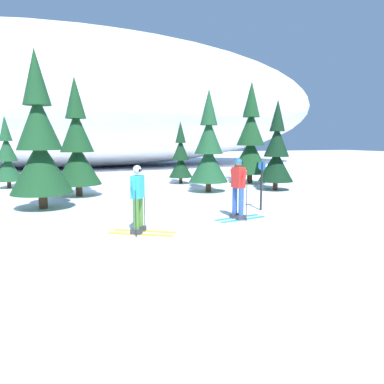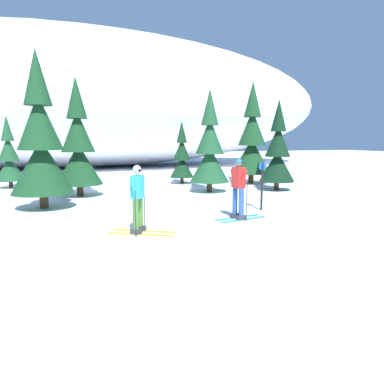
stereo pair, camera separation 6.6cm
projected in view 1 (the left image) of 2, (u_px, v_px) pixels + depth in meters
The scene contains 12 objects.
ground_plane at pixel (228, 234), 8.99m from camera, with size 120.00×120.00×0.00m, color white.
skier_cyan_jacket at pixel (138, 198), 8.91m from camera, with size 1.68×1.22×1.75m.
skier_red_jacket at pixel (238, 188), 10.48m from camera, with size 1.65×0.77×1.83m.
pine_tree_far_left at pixel (7, 158), 17.38m from camera, with size 1.37×1.37×3.55m.
pine_tree_left at pixel (40, 143), 11.99m from camera, with size 2.08×2.08×5.38m.
pine_tree_center_left at pixel (77, 147), 14.74m from camera, with size 1.92×1.92×4.96m.
pine_tree_center at pixel (181, 158), 19.23m from camera, with size 1.31×1.31×3.38m.
pine_tree_center_right at pixel (209, 150), 16.02m from camera, with size 1.79×1.79×4.63m.
pine_tree_right at pixel (276, 153), 16.59m from camera, with size 1.63×1.63×4.23m.
pine_tree_far_right at pixel (251, 141), 19.22m from camera, with size 2.12×2.12×5.49m.
snow_ridge_background at pixel (76, 100), 30.44m from camera, with size 46.53×18.63×11.53m, color white.
trail_marker_post at pixel (261, 183), 11.90m from camera, with size 0.28×0.07×1.65m.
Camera 1 is at (-3.85, -7.91, 2.37)m, focal length 33.01 mm.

